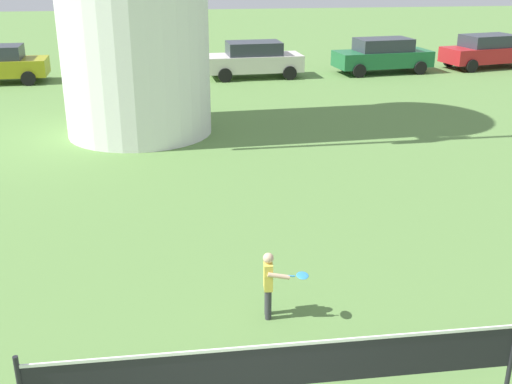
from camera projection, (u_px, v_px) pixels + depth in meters
The scene contains 6 objects.
tennis_net at pixel (279, 366), 7.19m from camera, with size 5.85×0.06×1.10m.
player_far at pixel (270, 281), 9.22m from camera, with size 0.66×0.49×1.07m.
parked_car_silver at pixel (132, 59), 27.22m from camera, with size 4.41×2.06×1.56m.
parked_car_cream at pixel (254, 59), 27.32m from camera, with size 4.27×2.07×1.56m.
parked_car_green at pixel (383, 55), 28.40m from camera, with size 4.56×2.30×1.56m.
parked_car_red at pixel (487, 51), 29.68m from camera, with size 4.56×2.56×1.56m.
Camera 1 is at (-0.90, -3.83, 5.15)m, focal length 43.58 mm.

